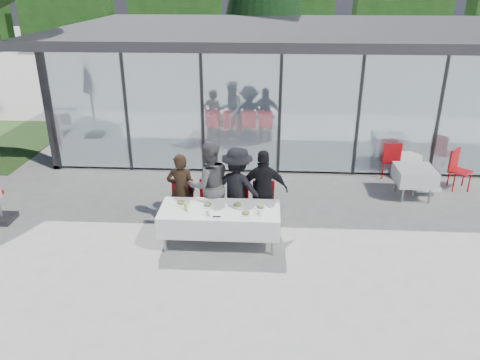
# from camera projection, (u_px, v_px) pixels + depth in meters

# --- Properties ---
(ground) EXTENTS (90.00, 90.00, 0.00)m
(ground) POSITION_uv_depth(u_px,v_px,m) (226.00, 255.00, 8.68)
(ground) COLOR #9B9993
(ground) RESTS_ON ground
(pavilion) EXTENTS (14.80, 8.80, 3.44)m
(pavilion) POSITION_uv_depth(u_px,v_px,m) (308.00, 65.00, 15.21)
(pavilion) COLOR gray
(pavilion) RESTS_ON ground
(treeline) EXTENTS (62.50, 2.00, 4.40)m
(treeline) POSITION_uv_depth(u_px,v_px,m) (231.00, 18.00, 33.60)
(treeline) COLOR #153511
(treeline) RESTS_ON ground
(dining_table) EXTENTS (2.26, 0.96, 0.75)m
(dining_table) POSITION_uv_depth(u_px,v_px,m) (220.00, 219.00, 8.86)
(dining_table) COLOR silver
(dining_table) RESTS_ON ground
(diner_a) EXTENTS (0.60, 0.60, 1.57)m
(diner_a) POSITION_uv_depth(u_px,v_px,m) (181.00, 190.00, 9.46)
(diner_a) COLOR black
(diner_a) RESTS_ON ground
(diner_chair_a) EXTENTS (0.44, 0.44, 0.97)m
(diner_chair_a) POSITION_uv_depth(u_px,v_px,m) (182.00, 201.00, 9.59)
(diner_chair_a) COLOR red
(diner_chair_a) RESTS_ON ground
(diner_b) EXTENTS (1.15, 1.15, 1.84)m
(diner_b) POSITION_uv_depth(u_px,v_px,m) (209.00, 185.00, 9.37)
(diner_b) COLOR #555555
(diner_b) RESTS_ON ground
(diner_chair_b) EXTENTS (0.44, 0.44, 0.97)m
(diner_chair_b) POSITION_uv_depth(u_px,v_px,m) (210.00, 201.00, 9.56)
(diner_chair_b) COLOR red
(diner_chair_b) RESTS_ON ground
(diner_c) EXTENTS (1.39, 1.39, 1.72)m
(diner_c) POSITION_uv_depth(u_px,v_px,m) (237.00, 188.00, 9.37)
(diner_c) COLOR black
(diner_c) RESTS_ON ground
(diner_chair_c) EXTENTS (0.44, 0.44, 0.97)m
(diner_chair_c) POSITION_uv_depth(u_px,v_px,m) (238.00, 202.00, 9.53)
(diner_chair_c) COLOR red
(diner_chair_c) RESTS_ON ground
(diner_d) EXTENTS (1.01, 1.01, 1.67)m
(diner_d) POSITION_uv_depth(u_px,v_px,m) (263.00, 190.00, 9.35)
(diner_d) COLOR black
(diner_d) RESTS_ON ground
(diner_chair_d) EXTENTS (0.44, 0.44, 0.97)m
(diner_chair_d) POSITION_uv_depth(u_px,v_px,m) (263.00, 203.00, 9.50)
(diner_chair_d) COLOR red
(diner_chair_d) RESTS_ON ground
(plate_a) EXTENTS (0.24, 0.24, 0.07)m
(plate_a) POSITION_uv_depth(u_px,v_px,m) (181.00, 203.00, 8.96)
(plate_a) COLOR white
(plate_a) RESTS_ON dining_table
(plate_b) EXTENTS (0.24, 0.24, 0.07)m
(plate_b) POSITION_uv_depth(u_px,v_px,m) (208.00, 205.00, 8.87)
(plate_b) COLOR white
(plate_b) RESTS_ON dining_table
(plate_c) EXTENTS (0.24, 0.24, 0.07)m
(plate_c) POSITION_uv_depth(u_px,v_px,m) (238.00, 205.00, 8.87)
(plate_c) COLOR white
(plate_c) RESTS_ON dining_table
(plate_d) EXTENTS (0.24, 0.24, 0.07)m
(plate_d) POSITION_uv_depth(u_px,v_px,m) (261.00, 207.00, 8.79)
(plate_d) COLOR white
(plate_d) RESTS_ON dining_table
(plate_extra) EXTENTS (0.24, 0.24, 0.07)m
(plate_extra) POSITION_uv_depth(u_px,v_px,m) (246.00, 213.00, 8.55)
(plate_extra) COLOR white
(plate_extra) RESTS_ON dining_table
(juice_bottle) EXTENTS (0.06, 0.06, 0.14)m
(juice_bottle) POSITION_uv_depth(u_px,v_px,m) (186.00, 206.00, 8.71)
(juice_bottle) COLOR #94BF4F
(juice_bottle) RESTS_ON dining_table
(drinking_glasses) EXTENTS (1.00, 0.12, 0.10)m
(drinking_glasses) POSITION_uv_depth(u_px,v_px,m) (234.00, 212.00, 8.54)
(drinking_glasses) COLOR silver
(drinking_glasses) RESTS_ON dining_table
(folded_eyeglasses) EXTENTS (0.14, 0.03, 0.01)m
(folded_eyeglasses) POSITION_uv_depth(u_px,v_px,m) (217.00, 217.00, 8.47)
(folded_eyeglasses) COLOR black
(folded_eyeglasses) RESTS_ON dining_table
(spare_table_right) EXTENTS (0.86, 0.86, 0.74)m
(spare_table_right) POSITION_uv_depth(u_px,v_px,m) (415.00, 176.00, 10.77)
(spare_table_right) COLOR silver
(spare_table_right) RESTS_ON ground
(spare_chair_a) EXTENTS (0.62, 0.62, 0.97)m
(spare_chair_a) POSITION_uv_depth(u_px,v_px,m) (457.00, 167.00, 11.29)
(spare_chair_a) COLOR red
(spare_chair_a) RESTS_ON ground
(spare_chair_b) EXTENTS (0.45, 0.45, 0.97)m
(spare_chair_b) POSITION_uv_depth(u_px,v_px,m) (391.00, 158.00, 11.87)
(spare_chair_b) COLOR red
(spare_chair_b) RESTS_ON ground
(lounger) EXTENTS (0.77, 1.40, 0.72)m
(lounger) POSITION_uv_depth(u_px,v_px,m) (415.00, 174.00, 11.61)
(lounger) COLOR white
(lounger) RESTS_ON ground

